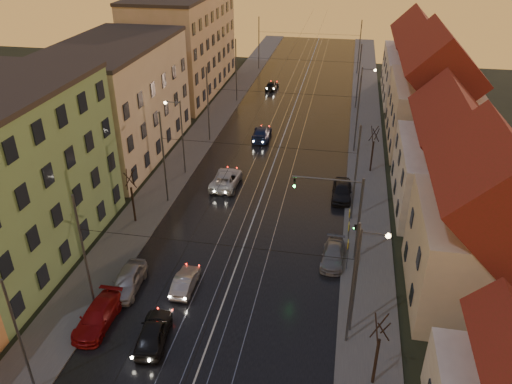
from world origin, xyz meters
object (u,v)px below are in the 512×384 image
Objects in this scene: street_lamp_1 at (362,272)px; driving_car_1 at (185,281)px; driving_car_3 at (262,133)px; street_lamp_0 at (11,325)px; parked_right_2 at (342,191)px; driving_car_2 at (226,179)px; driving_car_4 at (272,85)px; street_lamp_2 at (179,130)px; parked_left_3 at (128,280)px; driving_car_0 at (153,332)px; traffic_light_mast at (347,208)px; parked_left_2 at (98,317)px; parked_right_1 at (333,255)px; street_lamp_3 at (362,92)px.

driving_car_1 is at bearing 169.85° from street_lamp_1.
driving_car_3 is (-11.61, 30.76, -4.14)m from street_lamp_1.
street_lamp_0 is 31.01m from parked_right_2.
driving_car_2 reaches higher than driving_car_4.
street_lamp_2 is 1.78× the size of parked_left_3.
driving_car_3 is at bearing 127.57° from parked_right_2.
street_lamp_1 reaches higher than driving_car_0.
traffic_light_mast is at bearing 140.17° from driving_car_2.
street_lamp_2 is at bearing -18.17° from driving_car_2.
parked_left_2 is at bearing -127.28° from parked_right_2.
traffic_light_mast is (17.10, 16.00, -0.29)m from street_lamp_0.
street_lamp_1 is 8.08m from traffic_light_mast.
parked_right_2 is at bearing 92.30° from traffic_light_mast.
driving_car_1 is 0.84× the size of parked_left_3.
street_lamp_0 reaches higher than driving_car_2.
parked_right_1 is at bearing -143.23° from driving_car_0.
traffic_light_mast is 1.90× the size of driving_car_1.
street_lamp_0 reaches higher than driving_car_1.
driving_car_1 is at bearing 85.85° from driving_car_3.
parked_right_1 is at bearing 136.94° from driving_car_2.
driving_car_1 is (-12.16, -33.82, -4.26)m from street_lamp_3.
parked_left_2 is (-16.70, -38.45, -4.19)m from street_lamp_3.
parked_left_3 is (-3.22, -16.84, 0.02)m from driving_car_2.
parked_left_3 is at bearing -156.32° from traffic_light_mast.
parked_right_2 is at bearing 57.08° from street_lamp_0.
street_lamp_2 is 1.49× the size of driving_car_2.
parked_right_2 is (12.03, -32.97, 0.13)m from driving_car_4.
street_lamp_3 is 1.11× the size of traffic_light_mast.
parked_left_3 is at bearing 175.17° from street_lamp_1.
driving_car_0 reaches higher than driving_car_1.
parked_right_2 is (-1.50, -18.20, -4.10)m from street_lamp_3.
street_lamp_2 is at bearing -138.69° from street_lamp_3.
driving_car_2 is (-11.89, 10.21, -3.85)m from traffic_light_mast.
street_lamp_1 reaches higher than parked_left_3.
street_lamp_2 is 1.00× the size of street_lamp_3.
driving_car_1 is (-11.05, -5.82, -3.97)m from traffic_light_mast.
driving_car_3 is 1.14× the size of parked_left_3.
parked_left_3 is at bearing -132.25° from parked_right_2.
driving_car_0 is at bearing -132.52° from parked_right_1.
driving_car_4 is (4.68, 30.78, -4.23)m from street_lamp_2.
street_lamp_2 is at bearing 90.00° from street_lamp_0.
driving_car_2 is at bearing 75.98° from parked_left_3.
parked_right_1 is at bearing 33.22° from parked_left_2.
driving_car_0 is (-12.54, -3.17, -4.13)m from street_lamp_1.
driving_car_1 is at bearing -101.91° from driving_car_0.
driving_car_0 is 21.38m from driving_car_2.
street_lamp_0 is 1.00× the size of street_lamp_2.
driving_car_3 is (6.60, 38.76, -4.14)m from street_lamp_0.
driving_car_4 is at bearing 132.49° from street_lamp_3.
driving_car_4 is at bearing -89.00° from driving_car_1.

